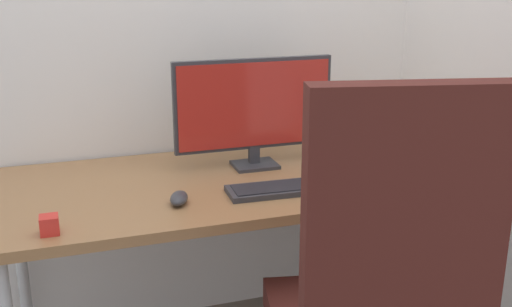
{
  "coord_description": "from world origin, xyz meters",
  "views": [
    {
      "loc": [
        -0.56,
        -1.83,
        1.37
      ],
      "look_at": [
        0.02,
        -0.07,
        0.8
      ],
      "focal_mm": 42.27,
      "sensor_mm": 36.0,
      "label": 1
    }
  ],
  "objects": [
    {
      "name": "mouse",
      "position": [
        -0.25,
        -0.18,
        0.72
      ],
      "size": [
        0.08,
        0.11,
        0.04
      ],
      "primitive_type": "ellipsoid",
      "rotation": [
        0.0,
        0.0,
        -0.33
      ],
      "color": "#333338",
      "rests_on": "desk"
    },
    {
      "name": "monitor",
      "position": [
        0.07,
        0.1,
        0.91
      ],
      "size": [
        0.56,
        0.12,
        0.38
      ],
      "color": "#333338",
      "rests_on": "desk"
    },
    {
      "name": "keyboard",
      "position": [
        0.12,
        -0.18,
        0.71
      ],
      "size": [
        0.44,
        0.14,
        0.02
      ],
      "color": "#333338",
      "rests_on": "desk"
    },
    {
      "name": "desk_clamp_accessory",
      "position": [
        -0.62,
        -0.28,
        0.73
      ],
      "size": [
        0.05,
        0.05,
        0.05
      ],
      "primitive_type": "cube",
      "color": "red",
      "rests_on": "desk"
    },
    {
      "name": "desk",
      "position": [
        0.0,
        0.0,
        0.65
      ],
      "size": [
        1.61,
        0.72,
        0.7
      ],
      "color": "#996B42",
      "rests_on": "ground_plane"
    },
    {
      "name": "pen_holder",
      "position": [
        0.48,
        0.02,
        0.75
      ],
      "size": [
        0.09,
        0.09,
        0.18
      ],
      "color": "#B2B5BA",
      "rests_on": "desk"
    },
    {
      "name": "office_chair",
      "position": [
        0.14,
        -0.68,
        0.58
      ],
      "size": [
        0.59,
        0.63,
        1.15
      ],
      "color": "black",
      "rests_on": "ground_plane"
    },
    {
      "name": "notebook",
      "position": [
        0.68,
        -0.02,
        0.71
      ],
      "size": [
        0.14,
        0.19,
        0.03
      ],
      "primitive_type": "cube",
      "rotation": [
        0.0,
        0.0,
        -0.05
      ],
      "color": "silver",
      "rests_on": "desk"
    }
  ]
}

